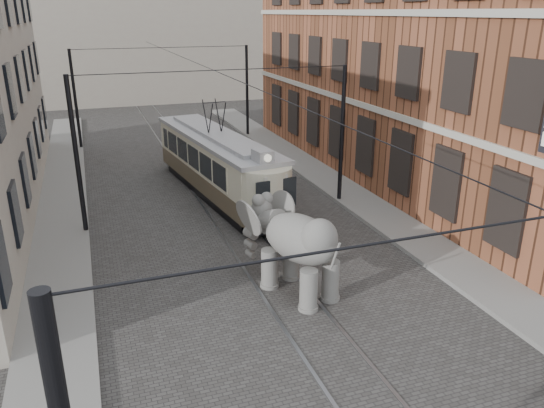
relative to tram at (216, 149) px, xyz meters
name	(u,v)px	position (x,y,z in m)	size (l,w,h in m)	color
ground	(276,280)	(-0.27, -8.75, -2.17)	(120.00, 120.00, 0.00)	#3F3C3A
tram_rails	(276,280)	(-0.27, -8.75, -2.15)	(1.54, 80.00, 0.02)	slate
sidewalk_right	(435,251)	(5.73, -8.75, -2.09)	(2.00, 60.00, 0.15)	slate
sidewalk_left	(57,315)	(-6.77, -8.75, -2.09)	(2.00, 60.00, 0.15)	slate
brick_building	(423,55)	(10.73, 0.25, 3.83)	(8.00, 26.00, 12.00)	brown
distant_block	(132,23)	(-0.27, 31.25, 4.83)	(28.00, 10.00, 14.00)	#9F9284
catenary	(226,152)	(-0.47, -3.75, 0.83)	(11.00, 30.20, 6.00)	black
tram	(216,149)	(0.00, 0.00, 0.00)	(2.25, 10.92, 4.33)	beige
elephant	(300,251)	(0.14, -9.72, -0.78)	(2.49, 4.52, 2.76)	#5D5C56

